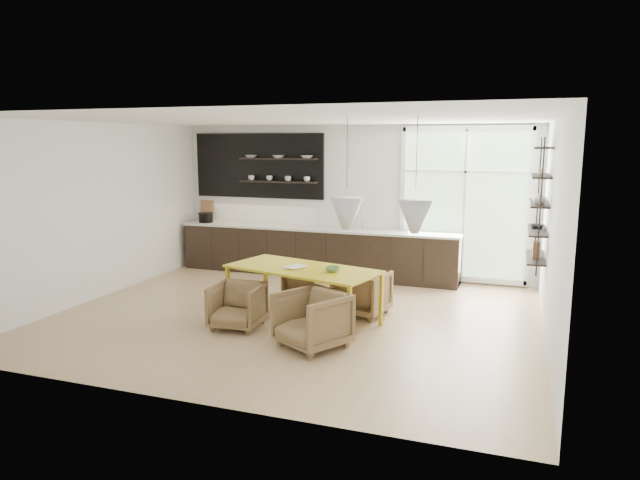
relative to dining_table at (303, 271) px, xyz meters
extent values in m
cube|color=tan|center=(-0.20, 0.17, -0.75)|extent=(7.00, 6.00, 0.01)
cube|color=white|center=(-0.20, 3.17, 0.71)|extent=(7.00, 0.02, 2.90)
cube|color=white|center=(-3.70, 0.17, 0.71)|extent=(0.02, 6.00, 2.90)
cube|color=white|center=(3.30, 0.17, 0.71)|extent=(0.02, 6.00, 2.90)
cube|color=white|center=(-0.20, 0.17, 2.16)|extent=(7.00, 6.00, 0.01)
cube|color=#B2D1A5|center=(1.95, 3.14, 0.71)|extent=(2.20, 0.02, 2.70)
cube|color=white|center=(1.95, 3.11, 0.71)|extent=(2.30, 0.08, 2.80)
cone|color=silver|center=(0.75, -0.33, 0.91)|extent=(0.44, 0.44, 0.42)
cone|color=silver|center=(1.65, -0.33, 0.91)|extent=(0.44, 0.44, 0.42)
cylinder|color=black|center=(0.75, -0.33, 1.71)|extent=(0.01, 0.01, 0.89)
cylinder|color=black|center=(1.65, -0.33, 1.71)|extent=(0.01, 0.01, 0.89)
cube|color=black|center=(-0.80, 2.83, -0.29)|extent=(5.50, 0.65, 0.90)
cube|color=beige|center=(-0.80, 2.83, 0.18)|extent=(5.54, 0.69, 0.04)
cube|color=white|center=(-0.80, 3.15, 0.46)|extent=(5.50, 0.02, 0.55)
cube|color=black|center=(-2.15, 3.13, 1.36)|extent=(2.80, 0.06, 1.30)
cube|color=black|center=(-1.65, 2.99, 1.51)|extent=(1.60, 0.28, 0.03)
cube|color=black|center=(-1.65, 2.99, 1.06)|extent=(1.60, 0.28, 0.03)
cube|color=#976643|center=(-3.35, 3.07, 0.41)|extent=(0.30, 0.10, 0.42)
cylinder|color=silver|center=(0.10, 2.93, 0.38)|extent=(0.02, 0.02, 0.40)
imported|color=white|center=(-2.25, 2.99, 1.55)|extent=(0.22, 0.22, 0.05)
imported|color=white|center=(-1.65, 2.99, 1.55)|extent=(0.22, 0.22, 0.05)
imported|color=white|center=(-1.05, 2.99, 1.55)|extent=(0.22, 0.22, 0.05)
imported|color=white|center=(-2.25, 2.99, 1.12)|extent=(0.12, 0.12, 0.10)
imported|color=white|center=(-1.85, 2.99, 1.12)|extent=(0.12, 0.12, 0.10)
imported|color=white|center=(-1.45, 2.99, 1.12)|extent=(0.12, 0.12, 0.10)
imported|color=white|center=(-1.05, 2.99, 1.12)|extent=(0.12, 0.12, 0.10)
cylinder|color=black|center=(-3.19, 2.76, 0.28)|extent=(0.29, 0.29, 0.18)
cube|color=black|center=(3.16, 0.77, 0.96)|extent=(0.02, 0.02, 1.90)
cube|color=black|center=(3.16, 1.97, 0.96)|extent=(0.02, 0.02, 1.90)
cube|color=black|center=(3.16, 1.37, 0.16)|extent=(0.26, 1.20, 0.02)
cube|color=black|center=(3.16, 1.37, 0.56)|extent=(0.26, 1.20, 0.02)
cube|color=black|center=(3.16, 1.37, 0.96)|extent=(0.26, 1.20, 0.02)
cube|color=black|center=(3.16, 1.37, 1.36)|extent=(0.26, 1.20, 0.03)
cube|color=black|center=(3.16, 1.37, 1.76)|extent=(0.26, 1.20, 0.03)
imported|color=white|center=(3.16, 1.12, 1.06)|extent=(0.18, 0.18, 0.19)
imported|color=#333338|center=(3.16, 1.57, 0.60)|extent=(0.22, 0.22, 0.05)
imported|color=white|center=(3.16, 1.47, 1.42)|extent=(0.10, 0.10, 0.09)
cube|color=#976643|center=(3.16, 1.27, 0.29)|extent=(0.10, 0.18, 0.24)
cube|color=gold|center=(0.00, 0.00, 0.04)|extent=(2.36, 1.49, 0.03)
cube|color=gold|center=(-1.12, -0.17, -0.36)|extent=(0.06, 0.06, 0.77)
cube|color=gold|center=(-0.90, 0.69, -0.36)|extent=(0.06, 0.06, 0.77)
cube|color=gold|center=(0.90, -0.69, -0.36)|extent=(0.06, 0.06, 0.77)
cube|color=gold|center=(1.12, 0.17, -0.36)|extent=(0.06, 0.06, 0.77)
imported|color=brown|center=(-0.29, 1.04, -0.44)|extent=(0.77, 0.78, 0.61)
imported|color=brown|center=(0.73, 0.60, -0.41)|extent=(0.84, 0.86, 0.67)
imported|color=brown|center=(-0.76, -0.58, -0.43)|extent=(0.72, 0.74, 0.63)
imported|color=brown|center=(0.49, -0.95, -0.38)|extent=(1.06, 1.07, 0.72)
cylinder|color=black|center=(-0.99, 0.00, -0.32)|extent=(0.32, 0.32, 0.02)
cylinder|color=black|center=(-0.99, 0.00, -0.62)|extent=(0.34, 0.34, 0.02)
cylinder|color=black|center=(-0.85, 0.03, -0.53)|extent=(0.01, 0.01, 0.42)
cylinder|color=black|center=(-1.03, 0.15, -0.53)|extent=(0.01, 0.01, 0.42)
cylinder|color=black|center=(-1.14, -0.03, -0.53)|extent=(0.01, 0.01, 0.42)
cylinder|color=black|center=(-0.96, -0.15, -0.53)|extent=(0.01, 0.01, 0.42)
imported|color=white|center=(-0.19, -0.01, 0.07)|extent=(0.30, 0.35, 0.03)
imported|color=#58884D|center=(0.48, -0.08, 0.09)|extent=(0.24, 0.24, 0.07)
camera|label=1|loc=(2.87, -7.46, 1.84)|focal=32.00mm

